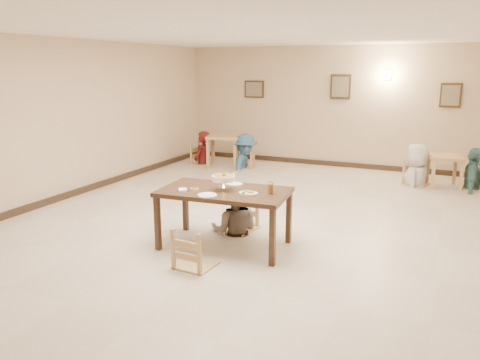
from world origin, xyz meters
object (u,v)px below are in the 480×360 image
at_px(bg_diner_c, 419,144).
at_px(bg_diner_d, 476,148).
at_px(chair_far, 238,197).
at_px(bg_chair_ll, 202,145).
at_px(bg_diner_a, 202,131).
at_px(curry_warmer, 224,178).
at_px(bg_diner_b, 245,134).
at_px(bg_chair_rl, 417,162).
at_px(chair_near, 195,229).
at_px(main_table, 224,196).
at_px(main_diner, 235,182).
at_px(bg_table_right, 445,162).
at_px(bg_chair_rr, 474,164).
at_px(bg_chair_lr, 245,151).
at_px(bg_table_left, 224,141).
at_px(drink_glass, 271,188).

relative_size(bg_diner_c, bg_diner_d, 1.02).
distance_m(chair_far, bg_chair_ll, 5.14).
xyz_separation_m(bg_diner_a, bg_diner_c, (5.24, -0.01, 0.01)).
bearing_deg(curry_warmer, bg_diner_b, 110.34).
distance_m(bg_chair_rl, bg_diner_b, 4.05).
bearing_deg(bg_chair_rl, chair_near, 173.38).
bearing_deg(main_table, bg_diner_a, 117.09).
distance_m(chair_far, bg_chair_rl, 4.80).
bearing_deg(bg_chair_rl, bg_diner_b, 104.48).
distance_m(main_diner, bg_table_right, 5.21).
distance_m(bg_chair_rr, bg_diner_a, 6.34).
relative_size(bg_chair_ll, bg_diner_d, 0.60).
xyz_separation_m(chair_near, bg_diner_c, (2.22, 5.69, 0.39)).
bearing_deg(chair_far, bg_diner_b, 122.21).
height_order(chair_near, bg_chair_lr, chair_near).
xyz_separation_m(bg_chair_lr, bg_diner_a, (-1.21, -0.01, 0.44)).
bearing_deg(bg_chair_rl, bg_chair_rr, -72.78).
bearing_deg(chair_far, curry_warmer, -71.30).
bearing_deg(bg_chair_lr, main_diner, 10.67).
bearing_deg(bg_chair_rr, bg_diner_c, -77.52).
bearing_deg(bg_diner_a, main_table, 31.58).
bearing_deg(main_diner, bg_table_right, -138.53).
bearing_deg(bg_table_left, curry_warmer, -63.84).
height_order(bg_chair_rr, bg_diner_c, bg_diner_c).
relative_size(chair_far, bg_table_left, 1.06).
xyz_separation_m(chair_far, drink_glass, (0.76, -0.63, 0.37)).
relative_size(main_diner, bg_chair_lr, 1.81).
bearing_deg(bg_diner_c, drink_glass, -11.48).
height_order(bg_chair_lr, bg_diner_d, bg_diner_d).
xyz_separation_m(main_table, bg_chair_rl, (2.19, 4.93, -0.25)).
height_order(bg_table_left, bg_table_right, bg_table_left).
xyz_separation_m(bg_table_left, bg_chair_rr, (5.72, 0.02, -0.13)).
distance_m(chair_near, bg_chair_lr, 5.99).
relative_size(bg_chair_lr, bg_diner_d, 0.50).
height_order(bg_diner_b, bg_diner_c, bg_diner_c).
relative_size(chair_near, bg_diner_c, 0.56).
height_order(chair_far, chair_near, chair_far).
bearing_deg(bg_chair_ll, bg_chair_lr, -90.68).
distance_m(bg_chair_ll, bg_chair_rr, 6.33).
bearing_deg(bg_diner_b, bg_chair_ll, 80.82).
distance_m(curry_warmer, bg_chair_lr, 5.31).
height_order(main_table, chair_near, chair_near).
bearing_deg(bg_diner_d, curry_warmer, 149.46).
distance_m(chair_near, bg_diner_b, 6.00).
bearing_deg(main_diner, bg_chair_rr, -143.15).
bearing_deg(bg_diner_a, bg_table_left, 91.77).
distance_m(bg_chair_ll, bg_chair_lr, 1.21).
xyz_separation_m(chair_near, bg_diner_a, (-3.02, 5.70, 0.38)).
distance_m(bg_chair_rl, bg_diner_a, 5.25).
distance_m(main_table, bg_table_left, 5.53).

